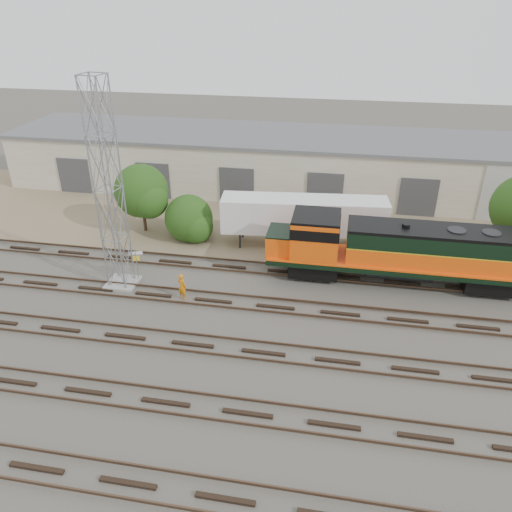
% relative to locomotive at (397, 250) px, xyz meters
% --- Properties ---
extents(ground, '(140.00, 140.00, 0.00)m').
position_rel_locomotive_xyz_m(ground, '(-7.38, -6.00, -2.43)').
color(ground, '#47423A').
rests_on(ground, ground).
extents(dirt_strip, '(80.00, 16.00, 0.02)m').
position_rel_locomotive_xyz_m(dirt_strip, '(-7.38, 9.00, -2.42)').
color(dirt_strip, '#726047').
rests_on(dirt_strip, ground).
extents(tracks, '(80.00, 20.40, 0.28)m').
position_rel_locomotive_xyz_m(tracks, '(-7.38, -9.00, -2.35)').
color(tracks, black).
rests_on(tracks, ground).
extents(warehouse, '(58.40, 10.40, 5.30)m').
position_rel_locomotive_xyz_m(warehouse, '(-7.34, 16.98, 0.22)').
color(warehouse, beige).
rests_on(warehouse, ground).
extents(locomotive, '(17.70, 3.11, 4.25)m').
position_rel_locomotive_xyz_m(locomotive, '(0.00, 0.00, 0.00)').
color(locomotive, black).
rests_on(locomotive, tracks).
extents(signal_tower, '(1.99, 1.99, 13.46)m').
position_rel_locomotive_xyz_m(signal_tower, '(-17.93, -3.52, 4.14)').
color(signal_tower, gray).
rests_on(signal_tower, ground).
extents(sign_post, '(0.87, 0.33, 2.22)m').
position_rel_locomotive_xyz_m(sign_post, '(-17.07, -2.79, -0.88)').
color(sign_post, gray).
rests_on(sign_post, ground).
extents(worker, '(0.77, 0.68, 1.78)m').
position_rel_locomotive_xyz_m(worker, '(-13.40, -4.44, -1.55)').
color(worker, orange).
rests_on(worker, ground).
extents(semi_trailer, '(12.60, 3.68, 3.82)m').
position_rel_locomotive_xyz_m(semi_trailer, '(-6.28, 4.57, -0.03)').
color(semi_trailer, silver).
rests_on(semi_trailer, ground).
extents(tree_west, '(4.49, 4.28, 5.60)m').
position_rel_locomotive_xyz_m(tree_west, '(-19.33, 4.68, 0.91)').
color(tree_west, '#382619').
rests_on(tree_west, ground).
extents(tree_mid, '(3.96, 3.77, 3.77)m').
position_rel_locomotive_xyz_m(tree_mid, '(-15.37, 4.07, -0.87)').
color(tree_mid, '#382619').
rests_on(tree_mid, ground).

